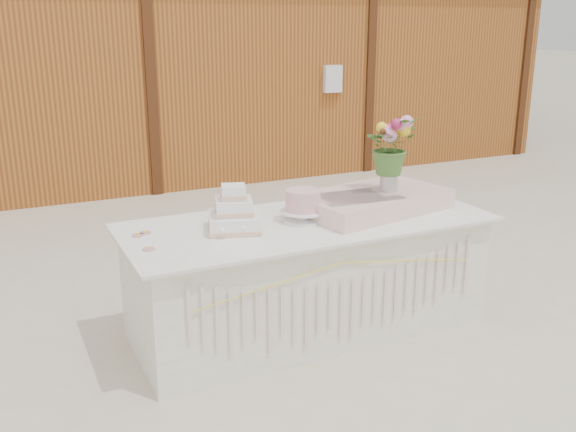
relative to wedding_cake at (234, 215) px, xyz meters
name	(u,v)px	position (x,y,z in m)	size (l,w,h in m)	color
ground	(307,329)	(0.50, -0.02, -0.87)	(80.00, 80.00, 0.00)	beige
barn	(114,47)	(0.49, 5.97, 0.81)	(12.60, 4.60, 3.30)	#995820
cake_table	(308,276)	(0.50, -0.03, -0.48)	(2.40, 1.00, 0.77)	white
wedding_cake	(234,215)	(0.00, 0.00, 0.00)	(0.40, 0.40, 0.28)	white
pink_cake_stand	(303,204)	(0.47, -0.02, 0.02)	(0.29, 0.29, 0.21)	white
satin_runner	(372,201)	(1.00, 0.01, -0.03)	(1.02, 0.59, 0.13)	#FFD5CD
flower_vase	(389,179)	(1.13, 0.00, 0.11)	(0.12, 0.12, 0.16)	#AEAEB3
bouquet	(391,138)	(1.13, 0.00, 0.39)	(0.35, 0.31, 0.39)	#3F6B2A
loose_flowers	(144,240)	(-0.56, 0.02, -0.09)	(0.14, 0.35, 0.02)	#CE7E9B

